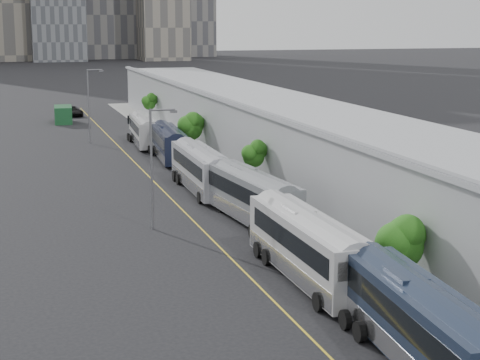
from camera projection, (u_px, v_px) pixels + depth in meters
name	position (u px, v px, depth m)	size (l,w,h in m)	color
sidewalk	(299.00, 198.00, 68.87)	(10.00, 170.00, 0.12)	gray
lane_line	(180.00, 207.00, 65.90)	(0.12, 160.00, 0.02)	gold
depot	(343.00, 157.00, 69.33)	(12.45, 160.40, 7.20)	gray
bus_1	(422.00, 332.00, 35.04)	(3.73, 13.56, 3.91)	#172034
bus_2	(308.00, 252.00, 46.96)	(3.08, 13.88, 4.06)	#B4B4B6
bus_3	(250.00, 200.00, 60.96)	(4.00, 13.76, 3.96)	slate
bus_4	(201.00, 173.00, 71.84)	(3.01, 13.59, 3.96)	#9B9CA5
bus_5	(169.00, 146.00, 88.11)	(3.37, 12.68, 3.66)	black
bus_6	(144.00, 133.00, 98.48)	(3.26, 12.46, 3.61)	#B3B2B5
tree_1	(399.00, 238.00, 44.10)	(2.74, 2.74, 4.66)	black
tree_2	(254.00, 154.00, 70.02)	(1.93, 1.93, 4.66)	black
tree_3	(190.00, 124.00, 90.69)	(2.85, 2.85, 4.99)	black
tree_4	(149.00, 101.00, 116.97)	(1.93, 1.93, 4.50)	black
street_lamp_near	(154.00, 160.00, 57.96)	(2.04, 0.22, 8.88)	#59595E
street_lamp_far	(90.00, 101.00, 99.24)	(2.04, 0.22, 9.24)	#59595E
shipping_container	(63.00, 115.00, 120.23)	(2.54, 5.76, 2.51)	#133F20
suv	(72.00, 111.00, 128.89)	(2.60, 5.64, 1.57)	black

